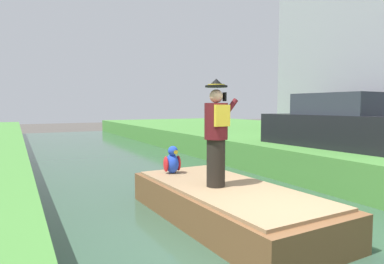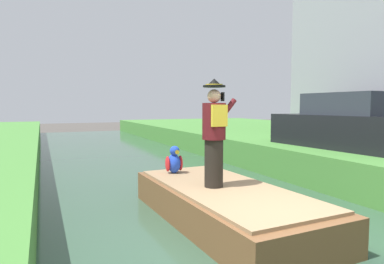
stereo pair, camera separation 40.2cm
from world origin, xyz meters
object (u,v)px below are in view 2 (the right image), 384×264
boat (224,204)px  parrot_plush (174,161)px  person_pirate (214,133)px  parked_car_dark (345,125)px

boat → parrot_plush: bearing=104.0°
boat → parrot_plush: 1.60m
person_pirate → parked_car_dark: (4.93, 1.68, -0.06)m
boat → parrot_plush: size_ratio=7.48×
parrot_plush → parked_car_dark: (5.13, 0.28, 0.63)m
person_pirate → parrot_plush: 1.56m
boat → person_pirate: (-0.16, 0.06, 1.23)m
person_pirate → parrot_plush: person_pirate is taller
person_pirate → boat: bearing=-35.2°
parked_car_dark → boat: bearing=-160.0°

